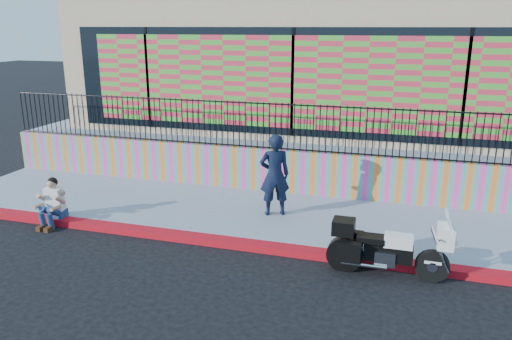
% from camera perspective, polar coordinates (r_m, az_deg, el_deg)
% --- Properties ---
extents(ground, '(90.00, 90.00, 0.00)m').
position_cam_1_polar(ground, '(10.11, -1.33, -8.90)').
color(ground, black).
rests_on(ground, ground).
extents(red_curb, '(16.00, 0.30, 0.15)m').
position_cam_1_polar(red_curb, '(10.08, -1.34, -8.51)').
color(red_curb, red).
rests_on(red_curb, ground).
extents(sidewalk, '(16.00, 3.00, 0.15)m').
position_cam_1_polar(sidewalk, '(11.53, 1.21, -5.23)').
color(sidewalk, '#8C93A9').
rests_on(sidewalk, ground).
extents(mural_wall, '(16.00, 0.20, 1.10)m').
position_cam_1_polar(mural_wall, '(12.80, 3.14, -0.11)').
color(mural_wall, '#FF43A5').
rests_on(mural_wall, sidewalk).
extents(metal_fence, '(15.80, 0.04, 1.20)m').
position_cam_1_polar(metal_fence, '(12.52, 3.22, 4.95)').
color(metal_fence, black).
rests_on(metal_fence, mural_wall).
extents(elevated_platform, '(16.00, 10.00, 1.25)m').
position_cam_1_polar(elevated_platform, '(17.67, 7.07, 4.11)').
color(elevated_platform, '#8C93A9').
rests_on(elevated_platform, ground).
extents(storefront_building, '(14.00, 8.06, 4.00)m').
position_cam_1_polar(storefront_building, '(17.10, 7.25, 12.59)').
color(storefront_building, tan).
rests_on(storefront_building, elevated_platform).
extents(police_motorcycle, '(2.09, 0.69, 1.30)m').
position_cam_1_polar(police_motorcycle, '(9.15, 14.65, -8.51)').
color(police_motorcycle, black).
rests_on(police_motorcycle, ground).
extents(police_officer, '(0.80, 0.69, 1.86)m').
position_cam_1_polar(police_officer, '(11.12, 2.14, -0.57)').
color(police_officer, black).
rests_on(police_officer, sidewalk).
extents(seated_man, '(0.54, 0.71, 1.06)m').
position_cam_1_polar(seated_man, '(11.88, -22.38, -3.93)').
color(seated_man, navy).
rests_on(seated_man, ground).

